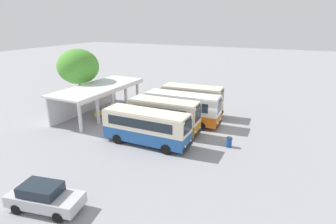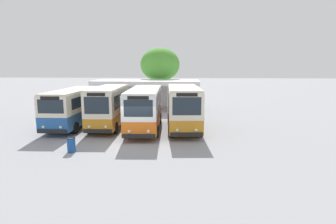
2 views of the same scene
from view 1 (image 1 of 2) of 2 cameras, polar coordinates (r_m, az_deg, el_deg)
ground_plane at (r=28.63m, az=9.68°, el=-3.54°), size 180.00×180.00×0.00m
city_bus_nearest_orange at (r=24.36m, az=-4.47°, el=-2.94°), size 2.41×7.98×3.12m
city_bus_second_in_row at (r=26.76m, az=-0.74°, el=-0.61°), size 2.43×7.02×3.37m
city_bus_middle_cream at (r=29.21m, az=3.01°, el=0.97°), size 2.67×8.18×3.30m
city_bus_fourth_amber at (r=31.97m, az=5.06°, el=2.62°), size 2.79×7.14×3.46m
parked_car_flank at (r=18.28m, az=-24.32°, el=-15.75°), size 2.57×4.66×1.62m
terminal_canopy at (r=33.38m, az=-14.77°, el=3.91°), size 12.06×4.82×3.40m
waiting_chair_end_by_column at (r=31.67m, az=-14.59°, el=-0.69°), size 0.45×0.45×0.86m
waiting_chair_second_from_end at (r=32.22m, az=-13.86°, el=-0.30°), size 0.45×0.45×0.86m
waiting_chair_middle_seat at (r=32.79m, az=-13.16°, el=0.08°), size 0.45×0.45×0.86m
waiting_chair_fourth_seat at (r=33.30m, az=-12.35°, el=0.43°), size 0.45×0.45×0.86m
waiting_chair_fifth_seat at (r=33.83m, az=-11.59°, el=0.77°), size 0.45×0.45×0.86m
roadside_tree_behind_canopy at (r=36.04m, az=-18.15°, el=8.96°), size 5.04×5.04×7.35m
litter_bin_apron at (r=24.84m, az=12.57°, el=-6.12°), size 0.49×0.49×0.90m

